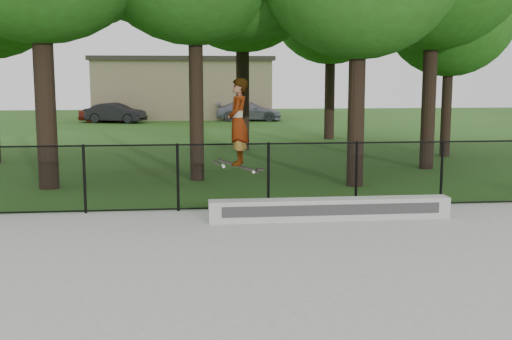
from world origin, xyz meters
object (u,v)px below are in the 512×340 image
Objects in this scene: car_c at (249,111)px; grind_ledge at (330,209)px; car_a at (105,113)px; car_b at (116,113)px; skater_airborne at (238,123)px.

grind_ledge is at bearing -174.10° from car_c.
car_b reaches higher than car_a.
car_a reaches higher than grind_ledge.
grind_ledge is at bearing 1.17° from skater_airborne.
car_b is at bearing 104.28° from grind_ledge.
grind_ledge is 2.62m from skater_airborne.
car_b is (0.74, -0.58, 0.06)m from car_a.
car_c is (9.41, 0.31, 0.06)m from car_a.
car_b is 8.72m from car_c.
car_a is (-8.16, 29.74, 0.29)m from grind_ledge.
car_a is at bearing 105.33° from grind_ledge.
car_c is at bearing -85.53° from car_a.
grind_ledge is at bearing -146.59° from car_b.
car_b is (-7.42, 29.16, 0.35)m from grind_ledge.
skater_airborne is at bearing -165.58° from car_a.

